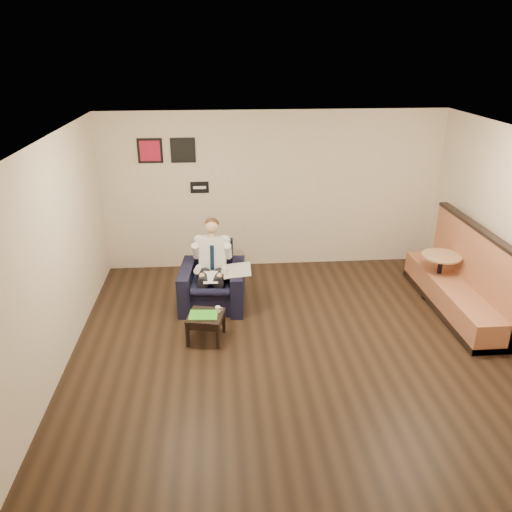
{
  "coord_description": "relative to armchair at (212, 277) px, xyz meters",
  "views": [
    {
      "loc": [
        -0.99,
        -5.53,
        3.8
      ],
      "look_at": [
        -0.46,
        1.2,
        0.93
      ],
      "focal_mm": 35.0,
      "sensor_mm": 36.0,
      "label": 1
    }
  ],
  "objects": [
    {
      "name": "side_table",
      "position": [
        -0.1,
        -1.0,
        -0.28
      ],
      "size": [
        0.56,
        0.56,
        0.38
      ],
      "primitive_type": "cube",
      "rotation": [
        0.0,
        0.0,
        -0.21
      ],
      "color": "black",
      "rests_on": "ground"
    },
    {
      "name": "banquette",
      "position": [
        3.7,
        -0.43,
        0.18
      ],
      "size": [
        0.61,
        2.56,
        1.31
      ],
      "primitive_type": "cube",
      "color": "#AE6543",
      "rests_on": "ground"
    },
    {
      "name": "armchair",
      "position": [
        0.0,
        0.0,
        0.0
      ],
      "size": [
        1.06,
        1.06,
        0.95
      ],
      "primitive_type": "cube",
      "rotation": [
        0.0,
        0.0,
        -0.08
      ],
      "color": "black",
      "rests_on": "ground"
    },
    {
      "name": "ceiling",
      "position": [
        1.11,
        -1.48,
        2.33
      ],
      "size": [
        6.0,
        6.0,
        0.02
      ],
      "primitive_type": "cube",
      "color": "white",
      "rests_on": "wall_back"
    },
    {
      "name": "lap_papers",
      "position": [
        -0.02,
        -0.23,
        0.11
      ],
      "size": [
        0.22,
        0.31,
        0.01
      ],
      "primitive_type": "cube",
      "rotation": [
        0.0,
        0.0,
        -0.01
      ],
      "color": "white",
      "rests_on": "seated_man"
    },
    {
      "name": "art_print_right",
      "position": [
        -0.44,
        1.51,
        1.68
      ],
      "size": [
        0.42,
        0.03,
        0.42
      ],
      "primitive_type": "cube",
      "color": "black",
      "rests_on": "wall_back"
    },
    {
      "name": "wall_front",
      "position": [
        1.11,
        -4.48,
        0.93
      ],
      "size": [
        6.0,
        0.02,
        2.8
      ],
      "primitive_type": "cube",
      "color": "#F0DEC4",
      "rests_on": "ground"
    },
    {
      "name": "seating_sign",
      "position": [
        -0.19,
        1.51,
        1.03
      ],
      "size": [
        0.32,
        0.02,
        0.2
      ],
      "primitive_type": "cube",
      "color": "black",
      "rests_on": "wall_back"
    },
    {
      "name": "cafe_table",
      "position": [
        3.6,
        -0.07,
        -0.09
      ],
      "size": [
        0.63,
        0.63,
        0.76
      ],
      "primitive_type": "cylinder",
      "rotation": [
        0.0,
        0.0,
        0.03
      ],
      "color": "tan",
      "rests_on": "ground"
    },
    {
      "name": "wall_left",
      "position": [
        -1.89,
        -1.48,
        0.93
      ],
      "size": [
        0.02,
        6.0,
        2.8
      ],
      "primitive_type": "cube",
      "color": "#F0DEC4",
      "rests_on": "ground"
    },
    {
      "name": "art_print_left",
      "position": [
        -0.99,
        1.51,
        1.68
      ],
      "size": [
        0.42,
        0.03,
        0.42
      ],
      "primitive_type": "cube",
      "color": "#B91635",
      "rests_on": "wall_back"
    },
    {
      "name": "ground",
      "position": [
        1.11,
        -1.48,
        -0.47
      ],
      "size": [
        6.0,
        6.0,
        0.0
      ],
      "primitive_type": "plane",
      "color": "black",
      "rests_on": "ground"
    },
    {
      "name": "coffee_mug",
      "position": [
        0.08,
        -0.93,
        -0.05
      ],
      "size": [
        0.08,
        0.08,
        0.08
      ],
      "primitive_type": "cylinder",
      "rotation": [
        0.0,
        0.0,
        -0.21
      ],
      "color": "white",
      "rests_on": "side_table"
    },
    {
      "name": "seated_man",
      "position": [
        -0.01,
        -0.12,
        0.17
      ],
      "size": [
        0.69,
        0.97,
        1.29
      ],
      "primitive_type": null,
      "rotation": [
        0.0,
        0.0,
        -0.08
      ],
      "color": "silver",
      "rests_on": "armchair"
    },
    {
      "name": "wall_back",
      "position": [
        1.11,
        1.52,
        0.93
      ],
      "size": [
        6.0,
        0.02,
        2.8
      ],
      "primitive_type": "cube",
      "color": "#F0DEC4",
      "rests_on": "ground"
    },
    {
      "name": "smartphone",
      "position": [
        -0.02,
        -0.88,
        -0.08
      ],
      "size": [
        0.13,
        0.1,
        0.01
      ],
      "primitive_type": "cube",
      "rotation": [
        0.0,
        0.0,
        -0.39
      ],
      "color": "black",
      "rests_on": "side_table"
    },
    {
      "name": "newspaper",
      "position": [
        0.39,
        -0.14,
        0.17
      ],
      "size": [
        0.43,
        0.53,
        0.01
      ],
      "primitive_type": "cube",
      "rotation": [
        0.0,
        0.0,
        -0.03
      ],
      "color": "silver",
      "rests_on": "armchair"
    },
    {
      "name": "green_folder",
      "position": [
        -0.12,
        -1.01,
        -0.08
      ],
      "size": [
        0.4,
        0.3,
        0.01
      ],
      "primitive_type": "cube",
      "rotation": [
        0.0,
        0.0,
        -0.07
      ],
      "color": "green",
      "rests_on": "side_table"
    }
  ]
}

